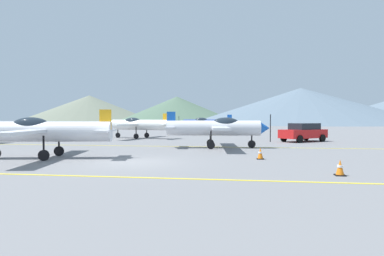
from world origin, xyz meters
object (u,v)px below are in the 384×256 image
at_px(airplane_mid, 217,127).
at_px(traffic_cone_side, 260,154).
at_px(airplane_back, 205,123).
at_px(traffic_cone_front, 340,168).
at_px(airplane_far, 137,124).
at_px(car_sedan, 303,132).
at_px(airplane_near, 42,131).

relative_size(airplane_mid, traffic_cone_side, 14.28).
distance_m(airplane_back, traffic_cone_front, 33.24).
distance_m(traffic_cone_front, traffic_cone_side, 5.18).
bearing_deg(airplane_back, airplane_far, -116.03).
xyz_separation_m(airplane_back, traffic_cone_side, (5.72, -27.67, -1.13)).
distance_m(car_sedan, traffic_cone_side, 14.19).
bearing_deg(car_sedan, airplane_back, 125.60).
xyz_separation_m(airplane_far, airplane_back, (5.72, 11.72, 0.00)).
bearing_deg(car_sedan, airplane_near, -136.64).
xyz_separation_m(airplane_near, car_sedan, (15.54, 14.68, -0.57)).
bearing_deg(car_sedan, traffic_cone_side, -108.29).
xyz_separation_m(airplane_mid, traffic_cone_side, (2.60, -6.20, -1.13)).
height_order(airplane_far, airplane_back, same).
relative_size(traffic_cone_front, traffic_cone_side, 1.00).
height_order(airplane_near, airplane_far, same).
relative_size(airplane_near, traffic_cone_front, 14.25).
bearing_deg(airplane_near, car_sedan, 43.36).
distance_m(airplane_far, airplane_back, 13.04).
bearing_deg(airplane_back, traffic_cone_front, -75.54).
distance_m(airplane_near, traffic_cone_side, 11.22).
relative_size(airplane_mid, traffic_cone_front, 14.28).
distance_m(airplane_far, car_sedan, 16.10).
bearing_deg(airplane_far, traffic_cone_side, -54.35).
bearing_deg(car_sedan, traffic_cone_front, -95.97).
height_order(airplane_mid, traffic_cone_side, airplane_mid).
distance_m(airplane_near, airplane_back, 29.38).
bearing_deg(airplane_back, airplane_near, -100.54).
bearing_deg(traffic_cone_front, airplane_mid, 115.82).
relative_size(airplane_near, airplane_far, 1.00).
height_order(airplane_far, traffic_cone_side, airplane_far).
height_order(airplane_back, traffic_cone_side, airplane_back).
relative_size(airplane_mid, car_sedan, 1.88).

